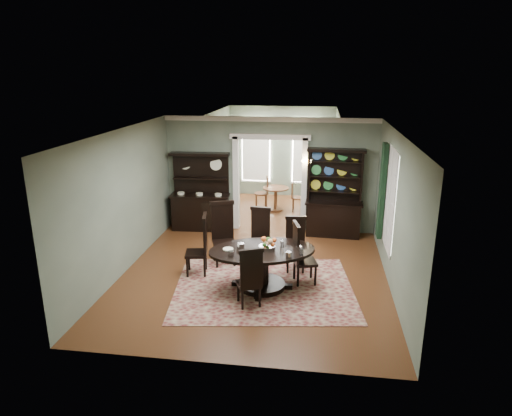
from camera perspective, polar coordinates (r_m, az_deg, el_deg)
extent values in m
cube|color=#572B17|center=(9.65, -0.31, -8.53)|extent=(5.50, 6.00, 0.01)
cube|color=white|center=(8.78, -0.34, 9.45)|extent=(5.50, 6.00, 0.01)
cube|color=gray|center=(9.87, -16.34, 0.69)|extent=(0.01, 6.00, 3.00)
cube|color=gray|center=(9.14, 17.00, -0.65)|extent=(0.01, 6.00, 3.00)
cube|color=gray|center=(6.34, -4.29, -7.79)|extent=(5.50, 0.01, 3.00)
cube|color=gray|center=(12.31, -6.75, 4.42)|extent=(1.85, 0.01, 3.00)
cube|color=gray|center=(11.93, 10.52, 3.85)|extent=(1.85, 0.01, 3.00)
cube|color=gray|center=(11.77, 1.81, 10.13)|extent=(1.80, 0.01, 0.50)
cube|color=silver|center=(11.70, 1.79, 11.03)|extent=(5.50, 0.10, 0.12)
cube|color=#572B17|center=(14.05, 2.48, -0.24)|extent=(3.50, 3.50, 0.01)
cube|color=white|center=(13.47, 2.65, 12.06)|extent=(3.50, 3.50, 0.01)
cube|color=gray|center=(13.95, -4.65, 5.97)|extent=(0.01, 3.50, 3.00)
cube|color=gray|center=(13.63, 9.94, 5.51)|extent=(0.01, 3.50, 3.00)
cube|color=gray|center=(15.40, 3.20, 7.04)|extent=(3.50, 0.01, 3.00)
cube|color=silver|center=(15.43, 0.01, 7.28)|extent=(1.05, 0.06, 2.20)
cube|color=silver|center=(15.29, 6.38, 7.08)|extent=(1.05, 0.06, 2.20)
cube|color=silver|center=(12.17, -2.48, 3.17)|extent=(0.14, 0.25, 2.50)
cube|color=silver|center=(11.98, 6.03, 2.87)|extent=(0.14, 0.25, 2.50)
cube|color=silver|center=(11.80, 1.80, 8.93)|extent=(2.08, 0.25, 0.14)
cube|color=white|center=(9.67, 16.48, 0.98)|extent=(0.02, 1.10, 2.00)
cube|color=silver|center=(9.67, 16.40, 0.98)|extent=(0.01, 1.22, 2.12)
cube|color=#163119|center=(10.31, 15.48, 2.03)|extent=(0.10, 0.35, 2.10)
cube|color=gold|center=(11.77, 6.35, 5.60)|extent=(0.08, 0.05, 0.18)
sphere|color=#FFD88C|center=(11.61, 5.84, 5.86)|extent=(0.07, 0.07, 0.07)
sphere|color=#FFD88C|center=(11.60, 6.83, 5.82)|extent=(0.07, 0.07, 0.07)
cube|color=maroon|center=(9.15, 0.99, -9.96)|extent=(3.82, 3.26, 0.01)
ellipsoid|color=black|center=(8.85, 0.78, -5.33)|extent=(2.36, 1.85, 0.05)
cylinder|color=black|center=(8.87, 0.77, -5.56)|extent=(2.39, 2.39, 0.03)
cylinder|color=black|center=(9.00, 0.77, -7.55)|extent=(0.26, 0.26, 0.72)
cylinder|color=black|center=(9.16, 0.76, -9.59)|extent=(0.91, 0.91, 0.11)
cylinder|color=silver|center=(8.87, 1.38, -4.90)|extent=(0.32, 0.32, 0.06)
cube|color=black|center=(10.07, -4.00, -4.38)|extent=(0.63, 0.61, 0.06)
cube|color=black|center=(10.12, -4.23, -1.69)|extent=(0.48, 0.22, 0.83)
cube|color=black|center=(9.99, -4.28, 0.63)|extent=(0.53, 0.26, 0.09)
cylinder|color=black|center=(9.96, -4.90, -6.17)|extent=(0.05, 0.05, 0.49)
cylinder|color=black|center=(10.01, -2.71, -6.00)|extent=(0.05, 0.05, 0.49)
cylinder|color=black|center=(10.31, -5.19, -5.35)|extent=(0.05, 0.05, 0.49)
cylinder|color=black|center=(10.36, -3.08, -5.19)|extent=(0.05, 0.05, 0.49)
cube|color=black|center=(10.22, 0.36, -4.38)|extent=(0.46, 0.45, 0.06)
cube|color=black|center=(10.26, 0.59, -2.07)|extent=(0.43, 0.08, 0.73)
cube|color=black|center=(10.15, 0.59, -0.08)|extent=(0.47, 0.11, 0.07)
cylinder|color=black|center=(10.18, -0.78, -5.76)|extent=(0.05, 0.05, 0.43)
cylinder|color=black|center=(10.11, 1.08, -5.92)|extent=(0.05, 0.05, 0.43)
cylinder|color=black|center=(10.49, -0.34, -5.07)|extent=(0.05, 0.05, 0.43)
cylinder|color=black|center=(10.42, 1.46, -5.22)|extent=(0.05, 0.05, 0.43)
cube|color=black|center=(9.78, 4.94, -5.56)|extent=(0.45, 0.44, 0.05)
cube|color=black|center=(9.81, 4.94, -3.22)|extent=(0.42, 0.09, 0.70)
cube|color=black|center=(9.70, 5.00, -1.22)|extent=(0.45, 0.11, 0.07)
cylinder|color=black|center=(9.70, 3.99, -7.05)|extent=(0.04, 0.04, 0.41)
cylinder|color=black|center=(9.72, 5.91, -7.05)|extent=(0.04, 0.04, 0.41)
cylinder|color=black|center=(10.00, 3.94, -6.29)|extent=(0.04, 0.04, 0.41)
cylinder|color=black|center=(10.02, 5.80, -6.30)|extent=(0.04, 0.04, 0.41)
cube|color=black|center=(9.66, -7.48, -5.65)|extent=(0.51, 0.53, 0.06)
cube|color=black|center=(9.49, -6.37, -3.42)|extent=(0.13, 0.46, 0.78)
cube|color=black|center=(9.36, -6.45, -1.13)|extent=(0.16, 0.50, 0.08)
cylinder|color=black|center=(9.93, -8.38, -6.48)|extent=(0.05, 0.05, 0.46)
cylinder|color=black|center=(9.60, -8.60, -7.33)|extent=(0.05, 0.05, 0.46)
cylinder|color=black|center=(9.90, -6.30, -6.47)|extent=(0.05, 0.05, 0.46)
cylinder|color=black|center=(9.57, -6.44, -7.33)|extent=(0.05, 0.05, 0.46)
cube|color=black|center=(9.25, 6.16, -6.72)|extent=(0.53, 0.55, 0.06)
cube|color=black|center=(9.05, 5.03, -4.53)|extent=(0.16, 0.45, 0.76)
cube|color=black|center=(8.92, 5.09, -2.19)|extent=(0.19, 0.49, 0.08)
cylinder|color=black|center=(9.22, 7.44, -8.36)|extent=(0.05, 0.05, 0.45)
cylinder|color=black|center=(9.53, 6.91, -7.47)|extent=(0.05, 0.05, 0.45)
cylinder|color=black|center=(9.15, 5.28, -8.52)|extent=(0.05, 0.05, 0.45)
cylinder|color=black|center=(9.46, 4.82, -7.61)|extent=(0.05, 0.05, 0.45)
cube|color=black|center=(8.39, -0.91, -9.49)|extent=(0.54, 0.53, 0.05)
cube|color=black|center=(8.08, -0.59, -7.76)|extent=(0.40, 0.21, 0.70)
cube|color=black|center=(7.93, -0.60, -5.40)|extent=(0.44, 0.24, 0.07)
cylinder|color=black|center=(8.66, -0.13, -10.12)|extent=(0.04, 0.04, 0.41)
cylinder|color=black|center=(8.59, -2.24, -10.38)|extent=(0.04, 0.04, 0.41)
cylinder|color=black|center=(8.38, 0.48, -11.09)|extent=(0.04, 0.04, 0.41)
cylinder|color=black|center=(8.31, -1.70, -11.37)|extent=(0.04, 0.04, 0.41)
cube|color=black|center=(12.32, -6.94, -0.58)|extent=(1.51, 0.60, 0.92)
cube|color=black|center=(12.18, -7.02, 1.58)|extent=(1.60, 0.66, 0.05)
cube|color=black|center=(12.24, -6.87, 4.33)|extent=(1.48, 0.17, 1.09)
cube|color=black|center=(12.18, -6.96, 3.72)|extent=(1.44, 0.35, 0.04)
cube|color=black|center=(12.03, -7.10, 6.70)|extent=(1.59, 0.43, 0.07)
cube|color=black|center=(11.93, 9.63, -1.42)|extent=(1.38, 0.55, 0.87)
cube|color=black|center=(11.80, 9.73, 0.63)|extent=(1.48, 0.61, 0.04)
cube|color=black|center=(11.82, 9.87, 3.99)|extent=(1.35, 0.13, 1.31)
cube|color=black|center=(11.72, 6.66, 4.02)|extent=(0.06, 0.25, 1.35)
cube|color=black|center=(11.76, 13.08, 3.74)|extent=(0.06, 0.25, 1.35)
cube|color=black|center=(11.57, 10.05, 7.13)|extent=(1.46, 0.38, 0.08)
cube|color=black|center=(11.81, 9.79, 2.06)|extent=(1.36, 0.32, 0.03)
cube|color=black|center=(11.72, 9.88, 3.89)|extent=(1.36, 0.32, 0.03)
cube|color=black|center=(11.64, 9.98, 5.74)|extent=(1.36, 0.32, 0.03)
cylinder|color=brown|center=(13.79, 2.49, 2.50)|extent=(0.79, 0.79, 0.04)
cylinder|color=brown|center=(13.88, 2.47, 1.12)|extent=(0.10, 0.10, 0.69)
cylinder|color=brown|center=(13.97, 2.45, -0.19)|extent=(0.43, 0.43, 0.06)
cylinder|color=brown|center=(14.05, 0.65, 1.81)|extent=(0.42, 0.42, 0.04)
cube|color=brown|center=(13.99, 1.43, 2.87)|extent=(0.11, 0.38, 0.53)
cylinder|color=brown|center=(14.24, 0.00, 1.03)|extent=(0.04, 0.04, 0.48)
cylinder|color=brown|center=(13.96, 0.08, 0.70)|extent=(0.04, 0.04, 0.48)
cylinder|color=brown|center=(14.26, 1.19, 1.05)|extent=(0.04, 0.04, 0.48)
cylinder|color=brown|center=(13.98, 1.30, 0.72)|extent=(0.04, 0.04, 0.48)
cylinder|color=brown|center=(13.86, 5.23, 1.28)|extent=(0.37, 0.37, 0.04)
cube|color=brown|center=(13.82, 4.57, 2.23)|extent=(0.04, 0.33, 0.46)
cylinder|color=brown|center=(13.79, 5.69, 0.27)|extent=(0.03, 0.03, 0.42)
cylinder|color=brown|center=(14.04, 5.78, 0.57)|extent=(0.03, 0.03, 0.42)
cylinder|color=brown|center=(13.81, 4.62, 0.33)|extent=(0.03, 0.03, 0.42)
cylinder|color=brown|center=(14.05, 4.73, 0.63)|extent=(0.03, 0.03, 0.42)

